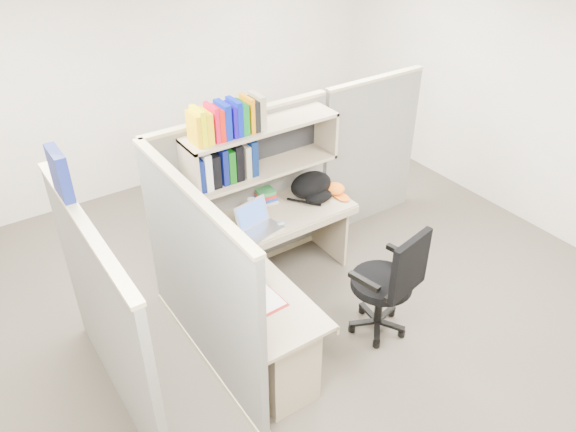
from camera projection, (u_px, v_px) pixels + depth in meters
ground at (298, 316)px, 5.01m from camera, size 6.00×6.00×0.00m
room_shell at (300, 153)px, 4.12m from camera, size 6.00×6.00×6.00m
cubicle at (231, 221)px, 4.65m from camera, size 3.79×1.84×1.95m
desk at (277, 316)px, 4.38m from camera, size 1.74×1.75×0.73m
laptop at (261, 219)px, 4.78m from camera, size 0.41×0.41×0.25m
backpack at (315, 187)px, 5.22m from camera, size 0.50×0.44×0.25m
orange_cap at (335, 189)px, 5.34m from camera, size 0.19×0.22×0.10m
snack_canister at (260, 277)px, 4.25m from camera, size 0.09×0.09×0.09m
tissue_box at (248, 314)px, 3.85m from camera, size 0.15×0.15×0.18m
mouse at (281, 224)px, 4.91m from camera, size 0.08×0.06×0.03m
paper_cup at (251, 204)px, 5.12m from camera, size 0.09×0.09×0.10m
book_stack at (264, 194)px, 5.24m from camera, size 0.21×0.27×0.12m
loose_paper at (266, 299)px, 4.11m from camera, size 0.21×0.27×0.00m
task_chair at (385, 298)px, 4.64m from camera, size 0.60×0.55×1.07m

